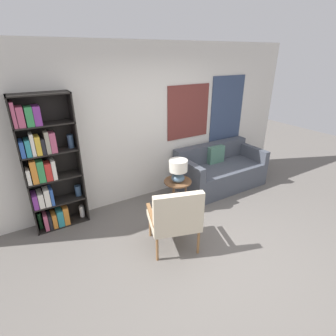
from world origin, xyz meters
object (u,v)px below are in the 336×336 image
Objects in this scene: bookshelf at (47,168)px; table_lamp at (178,169)px; armchair at (176,217)px; couch at (219,171)px; side_table at (178,184)px.

table_lamp is at bearing -17.18° from bookshelf.
armchair is 2.41× the size of table_lamp.
table_lamp is (0.60, 0.87, 0.21)m from armchair.
bookshelf is 3.18m from couch.
bookshelf is 2.15× the size of armchair.
table_lamp is at bearing -165.64° from couch.
armchair is 2.16m from couch.
bookshelf is 2.05m from side_table.
bookshelf reaches higher than table_lamp.
armchair is at bearing -124.84° from table_lamp.
side_table is at bearing 55.33° from armchair.
side_table is (0.62, 0.89, -0.08)m from armchair.
table_lamp reaches higher than side_table.
bookshelf is at bearing 174.88° from couch.
couch is 1.23m from side_table.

